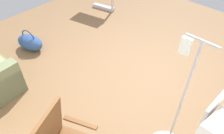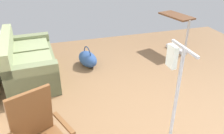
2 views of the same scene
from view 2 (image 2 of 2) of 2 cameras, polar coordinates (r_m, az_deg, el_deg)
ground_plane at (r=3.58m, az=12.86°, el=-11.06°), size 6.64×6.64×0.00m
couch at (r=4.48m, az=-20.18°, el=0.98°), size 1.65×0.94×0.85m
overbed_table at (r=5.52m, az=16.14°, el=9.25°), size 0.88×0.57×0.84m
duffel_bag at (r=4.73m, az=-6.15°, el=2.06°), size 0.62×0.45×0.43m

